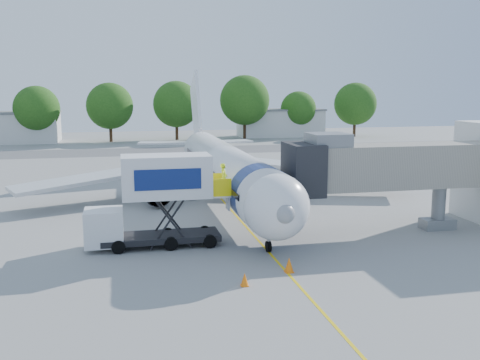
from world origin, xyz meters
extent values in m
plane|color=gray|center=(0.00, 0.00, 0.00)|extent=(160.00, 160.00, 0.00)
cube|color=yellow|center=(0.00, 0.00, 0.01)|extent=(0.15, 70.00, 0.01)
cube|color=#59595B|center=(0.00, 42.00, 0.00)|extent=(120.00, 10.00, 0.01)
cylinder|color=white|center=(0.00, 3.00, 3.00)|extent=(3.70, 28.00, 3.70)
sphere|color=white|center=(0.00, -11.00, 3.00)|extent=(3.70, 3.70, 3.70)
sphere|color=gray|center=(0.00, -12.55, 3.00)|extent=(1.10, 1.10, 1.10)
cone|color=white|center=(0.00, 20.00, 3.00)|extent=(3.70, 6.00, 3.70)
cube|color=white|center=(0.00, 21.00, 7.20)|extent=(0.35, 7.26, 8.29)
cube|color=silver|center=(9.00, 6.50, 2.30)|extent=(16.17, 9.32, 1.42)
cube|color=silver|center=(-9.00, 6.50, 2.30)|extent=(16.17, 9.32, 1.42)
cylinder|color=#999BA0|center=(5.50, 4.50, 1.30)|extent=(2.10, 3.60, 2.10)
cylinder|color=#999BA0|center=(-5.50, 4.50, 1.30)|extent=(2.10, 3.60, 2.10)
cube|color=black|center=(0.00, -11.30, 3.45)|extent=(2.60, 1.39, 0.81)
cylinder|color=navy|center=(0.00, -8.00, 3.00)|extent=(3.73, 2.00, 3.73)
cylinder|color=silver|center=(0.00, -9.50, 0.75)|extent=(0.16, 0.16, 1.50)
cylinder|color=black|center=(0.00, -9.50, 0.32)|extent=(0.25, 0.64, 0.64)
cylinder|color=black|center=(2.60, 6.00, 0.45)|extent=(0.35, 0.90, 0.90)
cylinder|color=black|center=(-2.60, 6.00, 0.45)|extent=(0.35, 0.90, 0.90)
cube|color=gray|center=(9.00, -7.00, 4.40)|extent=(13.60, 2.60, 2.80)
cube|color=black|center=(2.90, -7.00, 4.40)|extent=(2.00, 3.20, 3.20)
cube|color=slate|center=(4.50, -7.00, 6.20)|extent=(2.40, 2.40, 0.80)
cylinder|color=slate|center=(12.50, -7.00, 1.50)|extent=(0.90, 0.90, 3.00)
cube|color=slate|center=(12.50, -7.00, 0.35)|extent=(2.20, 1.20, 0.70)
cylinder|color=black|center=(11.60, -7.00, 0.35)|extent=(0.30, 0.70, 0.70)
cylinder|color=black|center=(13.40, -7.00, 0.35)|extent=(0.30, 0.70, 0.70)
cube|color=black|center=(-6.00, -7.00, 0.55)|extent=(7.00, 2.30, 0.35)
cube|color=silver|center=(-9.30, -7.00, 1.35)|extent=(2.20, 2.20, 2.10)
cube|color=black|center=(-9.30, -7.00, 1.80)|extent=(1.90, 2.10, 0.70)
cube|color=silver|center=(-5.60, -7.00, 4.25)|extent=(5.20, 2.40, 2.50)
cube|color=navy|center=(-5.60, -8.22, 4.25)|extent=(3.80, 0.04, 1.20)
cube|color=silver|center=(-2.45, -7.00, 3.05)|extent=(1.10, 2.20, 0.10)
cube|color=yellow|center=(-2.45, -8.05, 3.60)|extent=(1.10, 0.06, 1.10)
cube|color=yellow|center=(-2.45, -5.95, 3.60)|extent=(1.10, 0.06, 1.10)
cylinder|color=black|center=(-3.20, -8.05, 0.40)|extent=(0.80, 0.25, 0.80)
cylinder|color=black|center=(-3.20, -5.95, 0.40)|extent=(0.80, 0.25, 0.80)
cylinder|color=black|center=(-8.50, -8.05, 0.40)|extent=(0.80, 0.25, 0.80)
cylinder|color=black|center=(-8.50, -5.95, 0.40)|extent=(0.80, 0.25, 0.80)
imported|color=#C9E918|center=(-2.14, -7.00, 4.00)|extent=(0.62, 0.76, 1.81)
cube|color=silver|center=(0.28, -17.05, 0.63)|extent=(3.22, 1.78, 1.25)
cube|color=navy|center=(0.28, -17.05, 1.03)|extent=(1.87, 1.62, 0.31)
cylinder|color=black|center=(-0.94, -17.75, 0.31)|extent=(0.64, 0.26, 0.63)
cylinder|color=black|center=(-1.00, -16.49, 0.31)|extent=(0.64, 0.26, 0.63)
cylinder|color=black|center=(1.57, -17.61, 0.31)|extent=(0.64, 0.26, 0.63)
cylinder|color=black|center=(1.50, -16.36, 0.31)|extent=(0.64, 0.26, 0.63)
cone|color=orange|center=(0.12, -13.08, 0.39)|extent=(0.49, 0.49, 0.78)
cube|color=orange|center=(0.12, -13.08, 0.02)|extent=(0.45, 0.45, 0.04)
cone|color=orange|center=(-2.55, -14.49, 0.32)|extent=(0.41, 0.41, 0.65)
cube|color=orange|center=(-2.55, -14.49, 0.02)|extent=(0.37, 0.37, 0.04)
cube|color=silver|center=(-28.00, 60.00, 2.50)|extent=(18.00, 8.00, 5.00)
cube|color=slate|center=(-28.00, 60.00, 5.15)|extent=(18.40, 8.40, 0.30)
cube|color=silver|center=(22.00, 62.00, 2.50)|extent=(16.00, 7.00, 5.00)
cube|color=slate|center=(22.00, 62.00, 5.15)|extent=(16.40, 7.40, 0.30)
cylinder|color=#382314|center=(-22.06, 57.38, 1.72)|extent=(0.56, 0.56, 3.43)
sphere|color=#1F4E14|center=(-22.06, 57.38, 5.91)|extent=(7.63, 7.63, 7.63)
cylinder|color=#382314|center=(-10.11, 57.99, 1.81)|extent=(0.56, 0.56, 3.62)
sphere|color=#1F4E14|center=(-10.11, 57.99, 6.24)|extent=(8.05, 8.05, 8.05)
cylinder|color=#382314|center=(1.54, 58.83, 1.87)|extent=(0.56, 0.56, 3.74)
sphere|color=#1F4E14|center=(1.54, 58.83, 6.44)|extent=(8.31, 8.31, 8.31)
cylinder|color=#382314|center=(14.11, 58.64, 2.06)|extent=(0.56, 0.56, 4.12)
sphere|color=#1F4E14|center=(14.11, 58.64, 7.10)|extent=(9.16, 9.16, 9.16)
cylinder|color=#382314|center=(25.10, 60.35, 1.54)|extent=(0.56, 0.56, 3.08)
sphere|color=#1F4E14|center=(25.10, 60.35, 5.30)|extent=(6.83, 6.83, 6.83)
cylinder|color=#382314|center=(35.85, 58.22, 1.83)|extent=(0.56, 0.56, 3.66)
sphere|color=#1F4E14|center=(35.85, 58.22, 6.30)|extent=(8.13, 8.13, 8.13)
camera|label=1|loc=(-8.00, -38.32, 9.42)|focal=40.00mm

